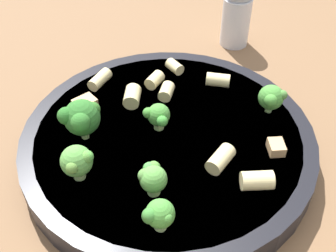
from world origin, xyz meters
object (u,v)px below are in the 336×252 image
broccoli_floret_2 (81,118)px  rigatoni_4 (155,80)px  rigatoni_5 (222,158)px  broccoli_floret_4 (152,178)px  chicken_chunk_1 (276,147)px  rigatoni_7 (166,92)px  broccoli_floret_1 (271,98)px  broccoli_floret_0 (156,117)px  broccoli_floret_3 (158,215)px  rigatoni_2 (100,80)px  rigatoni_3 (132,96)px  chicken_chunk_0 (85,105)px  broccoli_floret_5 (78,161)px  rigatoni_1 (175,67)px  rigatoni_6 (260,178)px  rigatoni_0 (218,80)px  pepper_shaker (237,12)px  pasta_bowl (168,141)px

broccoli_floret_2 → rigatoni_4: size_ratio=2.09×
rigatoni_5 → broccoli_floret_4: bearing=-21.6°
chicken_chunk_1 → rigatoni_5: bearing=-31.9°
broccoli_floret_4 → rigatoni_7: broccoli_floret_4 is taller
broccoli_floret_1 → broccoli_floret_2: 0.19m
broccoli_floret_0 → rigatoni_7: broccoli_floret_0 is taller
broccoli_floret_0 → broccoli_floret_3: broccoli_floret_3 is taller
rigatoni_2 → rigatoni_3: size_ratio=1.20×
chicken_chunk_0 → broccoli_floret_3: bearing=69.8°
broccoli_floret_4 → broccoli_floret_1: bearing=172.7°
broccoli_floret_5 → rigatoni_5: (-0.10, 0.09, -0.01)m
broccoli_floret_2 → rigatoni_2: bearing=-142.1°
broccoli_floret_0 → rigatoni_1: size_ratio=1.43×
broccoli_floret_2 → rigatoni_6: 0.17m
broccoli_floret_1 → rigatoni_5: bearing=3.6°
rigatoni_2 → chicken_chunk_0: same height
rigatoni_0 → rigatoni_6: bearing=50.7°
rigatoni_7 → chicken_chunk_0: 0.09m
rigatoni_3 → rigatoni_2: bearing=-88.7°
broccoli_floret_3 → broccoli_floret_2: bearing=-102.9°
broccoli_floret_3 → rigatoni_4: broccoli_floret_3 is taller
broccoli_floret_1 → rigatoni_0: bearing=-91.5°
rigatoni_7 → broccoli_floret_4: bearing=36.3°
broccoli_floret_3 → chicken_chunk_1: 0.14m
broccoli_floret_0 → broccoli_floret_5: broccoli_floret_5 is taller
rigatoni_5 → pepper_shaker: bearing=-148.2°
broccoli_floret_1 → rigatoni_5: (0.09, 0.01, -0.01)m
rigatoni_6 → chicken_chunk_1: bearing=-167.9°
broccoli_floret_0 → rigatoni_4: broccoli_floret_0 is taller
broccoli_floret_5 → rigatoni_3: 0.11m
rigatoni_5 → chicken_chunk_1: bearing=148.1°
broccoli_floret_0 → pepper_shaker: (-0.23, -0.06, 0.00)m
rigatoni_0 → rigatoni_6: size_ratio=0.94×
rigatoni_4 → pasta_bowl: bearing=52.1°
pasta_bowl → chicken_chunk_0: (0.03, -0.09, 0.02)m
broccoli_floret_1 → chicken_chunk_1: bearing=37.9°
broccoli_floret_1 → rigatoni_4: (0.05, -0.12, -0.01)m
broccoli_floret_3 → broccoli_floret_5: bearing=-85.6°
rigatoni_5 → chicken_chunk_0: rigatoni_5 is taller
broccoli_floret_5 → rigatoni_2: broccoli_floret_5 is taller
pasta_bowl → rigatoni_5: size_ratio=9.98×
rigatoni_0 → rigatoni_7: bearing=-29.3°
rigatoni_4 → rigatoni_5: (0.05, 0.13, 0.00)m
rigatoni_4 → rigatoni_7: same height
broccoli_floret_4 → rigatoni_5: bearing=158.4°
broccoli_floret_4 → rigatoni_7: size_ratio=1.43×
broccoli_floret_5 → rigatoni_1: 0.19m
rigatoni_4 → broccoli_floret_3: bearing=43.6°
rigatoni_7 → chicken_chunk_0: size_ratio=0.94×
pasta_bowl → pepper_shaker: size_ratio=3.06×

